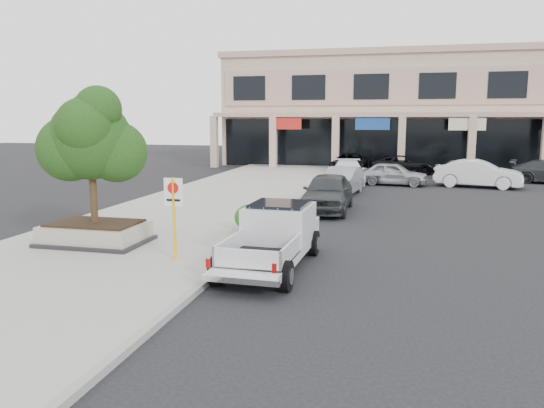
# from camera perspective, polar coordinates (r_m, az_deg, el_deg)

# --- Properties ---
(ground) EXTENTS (120.00, 120.00, 0.00)m
(ground) POSITION_cam_1_polar(r_m,az_deg,el_deg) (15.28, 1.83, -6.23)
(ground) COLOR black
(ground) RESTS_ON ground
(sidewalk) EXTENTS (8.00, 52.00, 0.15)m
(sidewalk) POSITION_cam_1_polar(r_m,az_deg,el_deg) (22.48, -8.79, -1.10)
(sidewalk) COLOR gray
(sidewalk) RESTS_ON ground
(curb) EXTENTS (0.20, 52.00, 0.15)m
(curb) POSITION_cam_1_polar(r_m,az_deg,el_deg) (21.30, 1.08, -1.57)
(curb) COLOR gray
(curb) RESTS_ON ground
(strip_mall) EXTENTS (40.55, 12.43, 9.50)m
(strip_mall) POSITION_cam_1_polar(r_m,az_deg,el_deg) (48.60, 19.88, 9.54)
(strip_mall) COLOR tan
(strip_mall) RESTS_ON ground
(planter) EXTENTS (3.20, 2.20, 0.68)m
(planter) POSITION_cam_1_polar(r_m,az_deg,el_deg) (17.70, -18.45, -2.97)
(planter) COLOR black
(planter) RESTS_ON sidewalk
(planter_tree) EXTENTS (2.90, 2.55, 4.00)m
(planter_tree) POSITION_cam_1_polar(r_m,az_deg,el_deg) (17.39, -18.30, 6.60)
(planter_tree) COLOR #2E2312
(planter_tree) RESTS_ON planter
(no_parking_sign) EXTENTS (0.55, 0.09, 2.30)m
(no_parking_sign) POSITION_cam_1_polar(r_m,az_deg,el_deg) (14.95, -10.51, -0.32)
(no_parking_sign) COLOR #FFB50D
(no_parking_sign) RESTS_ON sidewalk
(hedge) EXTENTS (1.10, 0.99, 0.93)m
(hedge) POSITION_cam_1_polar(r_m,az_deg,el_deg) (18.60, -2.39, -1.47)
(hedge) COLOR #1C4714
(hedge) RESTS_ON sidewalk
(pickup_truck) EXTENTS (2.14, 5.41, 1.69)m
(pickup_truck) POSITION_cam_1_polar(r_m,az_deg,el_deg) (14.42, -0.15, -3.71)
(pickup_truck) COLOR silver
(pickup_truck) RESTS_ON ground
(curb_car_a) EXTENTS (2.01, 4.92, 1.67)m
(curb_car_a) POSITION_cam_1_polar(r_m,az_deg,el_deg) (23.42, 5.99, 1.27)
(curb_car_a) COLOR #2C2E31
(curb_car_a) RESTS_ON ground
(curb_car_b) EXTENTS (2.14, 4.63, 1.47)m
(curb_car_b) POSITION_cam_1_polar(r_m,az_deg,el_deg) (28.37, 7.49, 2.43)
(curb_car_b) COLOR gray
(curb_car_b) RESTS_ON ground
(curb_car_c) EXTENTS (2.59, 5.16, 1.44)m
(curb_car_c) POSITION_cam_1_polar(r_m,az_deg,el_deg) (33.33, 8.14, 3.40)
(curb_car_c) COLOR white
(curb_car_c) RESTS_ON ground
(curb_car_d) EXTENTS (2.50, 5.30, 1.47)m
(curb_car_d) POSITION_cam_1_polar(r_m,az_deg,el_deg) (39.58, 8.30, 4.34)
(curb_car_d) COLOR black
(curb_car_d) RESTS_ON ground
(lot_car_a) EXTENTS (4.30, 2.18, 1.40)m
(lot_car_a) POSITION_cam_1_polar(r_m,az_deg,el_deg) (33.13, 12.90, 3.20)
(lot_car_a) COLOR #A1A4A9
(lot_car_a) RESTS_ON ground
(lot_car_b) EXTENTS (5.17, 2.67, 1.62)m
(lot_car_b) POSITION_cam_1_polar(r_m,az_deg,el_deg) (33.55, 21.31, 3.06)
(lot_car_b) COLOR silver
(lot_car_b) RESTS_ON ground
(lot_car_d) EXTENTS (5.06, 2.68, 1.35)m
(lot_car_d) POSITION_cam_1_polar(r_m,az_deg,el_deg) (39.99, 13.95, 4.14)
(lot_car_d) COLOR black
(lot_car_d) RESTS_ON ground
(lot_car_e) EXTENTS (4.18, 2.08, 1.37)m
(lot_car_e) POSITION_cam_1_polar(r_m,az_deg,el_deg) (37.42, 20.20, 3.51)
(lot_car_e) COLOR #A5A8AD
(lot_car_e) RESTS_ON ground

